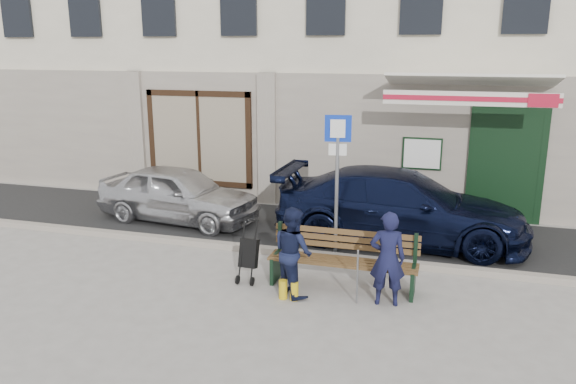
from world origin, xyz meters
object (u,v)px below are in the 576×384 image
at_px(stroller, 249,254).
at_px(parking_sign, 337,162).
at_px(bench, 340,261).
at_px(car_navy, 401,207).
at_px(woman, 293,251).
at_px(car_silver, 178,194).
at_px(man, 387,259).

bearing_deg(stroller, parking_sign, 60.17).
bearing_deg(bench, car_navy, 74.38).
height_order(car_navy, woman, car_navy).
xyz_separation_m(car_navy, woman, (-1.37, -3.02, -0.01)).
distance_m(parking_sign, stroller, 2.42).
bearing_deg(bench, car_silver, 148.44).
distance_m(woman, stroller, 0.94).
height_order(woman, stroller, woman).
distance_m(bench, stroller, 1.51).
distance_m(car_silver, woman, 4.63).
bearing_deg(woman, bench, -103.18).
distance_m(car_navy, woman, 3.31).
bearing_deg(car_navy, man, -177.24).
xyz_separation_m(car_silver, parking_sign, (3.78, -0.99, 1.11)).
height_order(parking_sign, stroller, parking_sign).
distance_m(car_navy, bench, 2.67).
relative_size(car_silver, bench, 1.53).
bearing_deg(bench, parking_sign, 103.79).
distance_m(car_silver, bench, 4.89).
bearing_deg(bench, man, -27.22).
relative_size(parking_sign, man, 1.78).
bearing_deg(parking_sign, car_silver, 156.33).
xyz_separation_m(car_silver, stroller, (2.66, -2.71, -0.17)).
bearing_deg(man, parking_sign, -67.43).
height_order(car_silver, parking_sign, parking_sign).
relative_size(car_navy, stroller, 4.80).
distance_m(car_navy, man, 2.97).
distance_m(car_silver, stroller, 3.80).
xyz_separation_m(woman, stroller, (-0.85, 0.30, -0.25)).
bearing_deg(car_navy, bench, 165.61).
bearing_deg(stroller, bench, 8.94).
bearing_deg(car_navy, parking_sign, 133.22).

